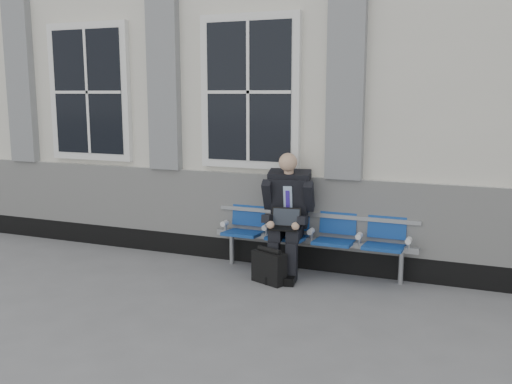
% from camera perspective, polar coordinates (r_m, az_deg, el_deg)
% --- Properties ---
extents(ground, '(70.00, 70.00, 0.00)m').
position_cam_1_polar(ground, '(6.63, -8.38, -9.97)').
color(ground, slate).
rests_on(ground, ground).
extents(station_building, '(14.40, 4.40, 4.49)m').
position_cam_1_polar(station_building, '(9.40, 2.07, 9.77)').
color(station_building, silver).
rests_on(station_building, ground).
extents(bench, '(2.60, 0.47, 0.91)m').
position_cam_1_polar(bench, '(7.16, 5.67, -3.80)').
color(bench, '#9EA0A3').
rests_on(bench, ground).
extents(businessman, '(0.66, 0.89, 1.52)m').
position_cam_1_polar(businessman, '(7.06, 3.19, -1.82)').
color(businessman, black).
rests_on(businessman, ground).
extents(briefcase, '(0.46, 0.32, 0.43)m').
position_cam_1_polar(briefcase, '(6.84, 1.33, -7.47)').
color(briefcase, black).
rests_on(briefcase, ground).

